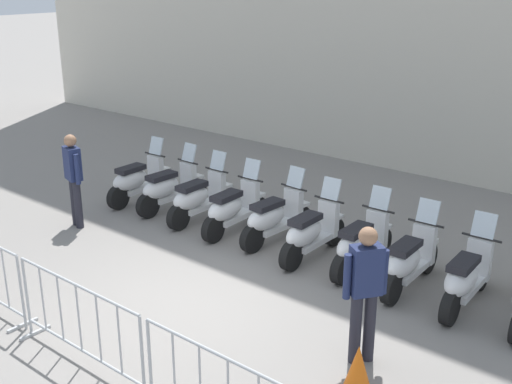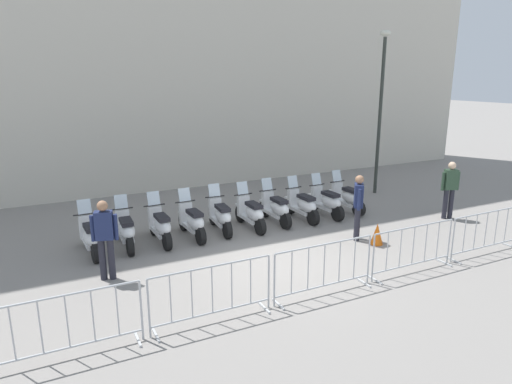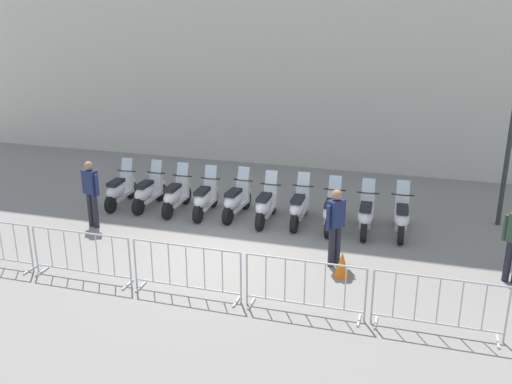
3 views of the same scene
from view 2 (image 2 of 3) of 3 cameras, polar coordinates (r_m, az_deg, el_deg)
name	(u,v)px [view 2 (image 2 of 3)]	position (r m, az deg, el deg)	size (l,w,h in m)	color
ground_plane	(278,261)	(10.70, 2.80, -8.65)	(120.00, 120.00, 0.00)	gray
motorcycle_0	(90,237)	(11.59, -20.07, -5.29)	(0.56, 1.72, 1.24)	black
motorcycle_1	(126,231)	(11.75, -16.02, -4.68)	(0.57, 1.73, 1.24)	black
motorcycle_2	(161,226)	(11.86, -11.90, -4.23)	(0.56, 1.72, 1.24)	black
motorcycle_3	(193,222)	(12.07, -7.96, -3.71)	(0.56, 1.72, 1.24)	black
motorcycle_4	(221,216)	(12.44, -4.44, -3.05)	(0.60, 1.72, 1.24)	black
motorcycle_5	(251,213)	(12.66, -0.60, -2.70)	(0.56, 1.72, 1.24)	black
motorcycle_6	(276,208)	(13.12, 2.54, -2.07)	(0.56, 1.72, 1.24)	black
motorcycle_7	(303,205)	(13.48, 5.88, -1.68)	(0.56, 1.72, 1.24)	black
motorcycle_8	(327,202)	(13.93, 8.87, -1.24)	(0.56, 1.72, 1.24)	black
motorcycle_9	(347,198)	(14.50, 11.40, -0.73)	(0.56, 1.72, 1.24)	black
barrier_segment_0	(68,327)	(7.69, -22.55, -15.37)	(2.24, 0.55, 1.07)	#B2B5B7
barrier_segment_1	(212,294)	(8.08, -5.51, -12.69)	(2.24, 0.55, 1.07)	#B2B5B7
barrier_segment_2	(324,269)	(9.08, 8.54, -9.59)	(2.24, 0.55, 1.07)	#B2B5B7
barrier_segment_3	(413,249)	(10.50, 19.11, -6.83)	(2.24, 0.55, 1.07)	#B2B5B7
barrier_segment_4	(485,233)	(12.21, 26.86, -4.64)	(2.24, 0.55, 1.07)	#B2B5B7
street_lamp	(381,98)	(16.67, 15.44, 11.35)	(0.36, 0.36, 5.64)	#2D332D
officer_near_row_end	(450,187)	(14.62, 23.17, 0.62)	(0.51, 0.34, 1.73)	#23232D
officer_mid_plaza	(105,235)	(9.95, -18.45, -5.20)	(0.53, 0.32, 1.73)	#23232D
officer_by_barriers	(358,204)	(11.99, 12.71, -1.43)	(0.40, 0.45, 1.73)	#23232D
traffic_cone	(377,234)	(12.00, 14.96, -5.11)	(0.32, 0.32, 0.55)	orange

